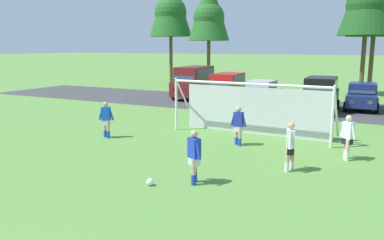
% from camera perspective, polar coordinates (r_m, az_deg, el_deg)
% --- Properties ---
extents(ground_plane, '(400.00, 400.00, 0.00)m').
position_cam_1_polar(ground_plane, '(17.89, 9.09, -2.55)').
color(ground_plane, '#598C3D').
extents(parking_lot_strip, '(52.00, 8.40, 0.01)m').
position_cam_1_polar(parking_lot_strip, '(27.43, 15.73, 1.78)').
color(parking_lot_strip, '#3D3D3F').
rests_on(parking_lot_strip, ground).
extents(soccer_ball, '(0.22, 0.22, 0.22)m').
position_cam_1_polar(soccer_ball, '(11.72, -6.17, -9.00)').
color(soccer_ball, white).
rests_on(soccer_ball, ground).
extents(soccer_goal, '(7.47, 2.13, 2.57)m').
position_cam_1_polar(soccer_goal, '(18.24, 8.87, 1.85)').
color(soccer_goal, white).
rests_on(soccer_goal, ground).
extents(player_striker_near, '(0.74, 0.37, 1.64)m').
position_cam_1_polar(player_striker_near, '(17.90, -12.44, 0.04)').
color(player_striker_near, tan).
rests_on(player_striker_near, ground).
extents(player_midfield_center, '(0.64, 0.51, 1.64)m').
position_cam_1_polar(player_midfield_center, '(15.13, 21.79, -2.40)').
color(player_midfield_center, beige).
rests_on(player_midfield_center, ground).
extents(player_defender_far, '(0.65, 0.49, 1.64)m').
position_cam_1_polar(player_defender_far, '(11.62, 0.32, -5.43)').
color(player_defender_far, tan).
rests_on(player_defender_far, ground).
extents(player_winger_left, '(0.35, 0.75, 1.64)m').
position_cam_1_polar(player_winger_left, '(13.18, 14.18, -3.82)').
color(player_winger_left, tan).
rests_on(player_winger_left, ground).
extents(player_winger_right, '(0.73, 0.29, 1.64)m').
position_cam_1_polar(player_winger_right, '(16.24, 6.80, -0.85)').
color(player_winger_right, tan).
rests_on(player_winger_right, ground).
extents(parked_car_slot_far_left, '(2.45, 4.93, 2.52)m').
position_cam_1_polar(parked_car_slot_far_left, '(31.08, 0.29, 5.66)').
color(parked_car_slot_far_left, maroon).
rests_on(parked_car_slot_far_left, ground).
extents(parked_car_slot_left, '(2.31, 4.69, 2.16)m').
position_cam_1_polar(parked_car_slot_left, '(28.60, 5.14, 4.72)').
color(parked_car_slot_left, red).
rests_on(parked_car_slot_left, ground).
extents(parked_car_slot_center_left, '(2.08, 4.22, 1.72)m').
position_cam_1_polar(parked_car_slot_center_left, '(27.91, 10.05, 3.97)').
color(parked_car_slot_center_left, '#B2B2BC').
rests_on(parked_car_slot_center_left, ground).
extents(parked_car_slot_center, '(2.32, 4.69, 2.16)m').
position_cam_1_polar(parked_car_slot_center, '(26.05, 18.28, 3.65)').
color(parked_car_slot_center, black).
rests_on(parked_car_slot_center, ground).
extents(parked_car_slot_center_right, '(2.19, 4.28, 1.72)m').
position_cam_1_polar(parked_car_slot_center_right, '(27.86, 23.63, 3.23)').
color(parked_car_slot_center_right, navy).
rests_on(parked_car_slot_center_right, ground).
extents(tree_left_edge, '(4.67, 4.67, 12.46)m').
position_cam_1_polar(tree_left_edge, '(44.14, -3.17, 16.51)').
color(tree_left_edge, brown).
rests_on(tree_left_edge, ground).
extents(tree_mid_left, '(4.21, 4.21, 11.23)m').
position_cam_1_polar(tree_mid_left, '(40.75, 2.50, 15.81)').
color(tree_mid_left, brown).
rests_on(tree_mid_left, ground).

